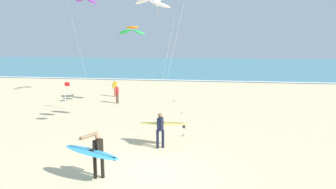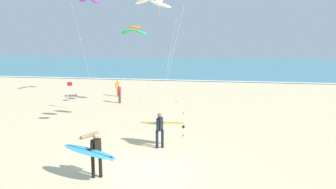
{
  "view_description": "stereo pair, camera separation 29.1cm",
  "coord_description": "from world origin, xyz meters",
  "px_view_note": "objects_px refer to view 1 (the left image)",
  "views": [
    {
      "loc": [
        2.44,
        -10.65,
        4.92
      ],
      "look_at": [
        0.09,
        4.01,
        2.37
      ],
      "focal_mm": 31.94,
      "sensor_mm": 36.0,
      "label": 1
    },
    {
      "loc": [
        2.73,
        -10.61,
        4.92
      ],
      "look_at": [
        0.09,
        4.01,
        2.37
      ],
      "focal_mm": 31.94,
      "sensor_mm": 36.0,
      "label": 2
    }
  ],
  "objects_px": {
    "bystander_yellow_top": "(115,88)",
    "driftwood_log": "(89,136)",
    "surfer_trailing": "(95,153)",
    "bystander_red_top": "(117,94)",
    "surfer_lead": "(162,126)",
    "kite_arc_amber_far": "(132,31)",
    "lifeguard_flag": "(66,92)"
  },
  "relations": [
    {
      "from": "surfer_lead",
      "to": "kite_arc_amber_far",
      "type": "xyz_separation_m",
      "value": [
        -3.74,
        8.48,
        4.81
      ]
    },
    {
      "from": "kite_arc_amber_far",
      "to": "bystander_yellow_top",
      "type": "bearing_deg",
      "value": 124.53
    },
    {
      "from": "kite_arc_amber_far",
      "to": "bystander_red_top",
      "type": "xyz_separation_m",
      "value": [
        -1.79,
        1.37,
        -5.05
      ]
    },
    {
      "from": "bystander_yellow_top",
      "to": "lifeguard_flag",
      "type": "xyz_separation_m",
      "value": [
        -1.92,
        -5.69,
        0.45
      ]
    },
    {
      "from": "surfer_trailing",
      "to": "lifeguard_flag",
      "type": "bearing_deg",
      "value": 122.2
    },
    {
      "from": "driftwood_log",
      "to": "bystander_yellow_top",
      "type": "bearing_deg",
      "value": 102.54
    },
    {
      "from": "bystander_red_top",
      "to": "lifeguard_flag",
      "type": "xyz_separation_m",
      "value": [
        -3.14,
        -2.7,
        0.45
      ]
    },
    {
      "from": "surfer_lead",
      "to": "surfer_trailing",
      "type": "bearing_deg",
      "value": -114.14
    },
    {
      "from": "surfer_trailing",
      "to": "bystander_yellow_top",
      "type": "height_order",
      "value": "surfer_trailing"
    },
    {
      "from": "bystander_yellow_top",
      "to": "surfer_trailing",
      "type": "bearing_deg",
      "value": -73.31
    },
    {
      "from": "surfer_lead",
      "to": "bystander_red_top",
      "type": "xyz_separation_m",
      "value": [
        -5.53,
        9.84,
        -0.23
      ]
    },
    {
      "from": "surfer_lead",
      "to": "lifeguard_flag",
      "type": "relative_size",
      "value": 1.22
    },
    {
      "from": "surfer_trailing",
      "to": "bystander_yellow_top",
      "type": "relative_size",
      "value": 1.51
    },
    {
      "from": "lifeguard_flag",
      "to": "kite_arc_amber_far",
      "type": "bearing_deg",
      "value": 15.12
    },
    {
      "from": "bystander_yellow_top",
      "to": "driftwood_log",
      "type": "distance_m",
      "value": 12.3
    },
    {
      "from": "surfer_lead",
      "to": "kite_arc_amber_far",
      "type": "distance_m",
      "value": 10.44
    },
    {
      "from": "driftwood_log",
      "to": "bystander_red_top",
      "type": "bearing_deg",
      "value": 99.19
    },
    {
      "from": "surfer_lead",
      "to": "bystander_yellow_top",
      "type": "height_order",
      "value": "surfer_lead"
    },
    {
      "from": "driftwood_log",
      "to": "lifeguard_flag",
      "type": "bearing_deg",
      "value": 126.11
    },
    {
      "from": "bystander_red_top",
      "to": "kite_arc_amber_far",
      "type": "bearing_deg",
      "value": -37.38
    },
    {
      "from": "bystander_red_top",
      "to": "driftwood_log",
      "type": "relative_size",
      "value": 1.37
    },
    {
      "from": "kite_arc_amber_far",
      "to": "lifeguard_flag",
      "type": "relative_size",
      "value": 2.95
    },
    {
      "from": "bystander_yellow_top",
      "to": "lifeguard_flag",
      "type": "relative_size",
      "value": 0.76
    },
    {
      "from": "surfer_lead",
      "to": "surfer_trailing",
      "type": "xyz_separation_m",
      "value": [
        -1.73,
        -3.87,
        0.0
      ]
    },
    {
      "from": "lifeguard_flag",
      "to": "bystander_red_top",
      "type": "bearing_deg",
      "value": 40.71
    },
    {
      "from": "kite_arc_amber_far",
      "to": "bystander_yellow_top",
      "type": "distance_m",
      "value": 7.31
    },
    {
      "from": "surfer_trailing",
      "to": "driftwood_log",
      "type": "xyz_separation_m",
      "value": [
        -2.35,
        4.72,
        -0.96
      ]
    },
    {
      "from": "surfer_lead",
      "to": "kite_arc_amber_far",
      "type": "bearing_deg",
      "value": 113.83
    },
    {
      "from": "bystander_yellow_top",
      "to": "driftwood_log",
      "type": "height_order",
      "value": "bystander_yellow_top"
    },
    {
      "from": "kite_arc_amber_far",
      "to": "surfer_trailing",
      "type": "bearing_deg",
      "value": -80.75
    },
    {
      "from": "surfer_trailing",
      "to": "bystander_red_top",
      "type": "xyz_separation_m",
      "value": [
        -3.8,
        13.71,
        -0.24
      ]
    },
    {
      "from": "kite_arc_amber_far",
      "to": "bystander_yellow_top",
      "type": "xyz_separation_m",
      "value": [
        -3.0,
        4.36,
        -5.05
      ]
    }
  ]
}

